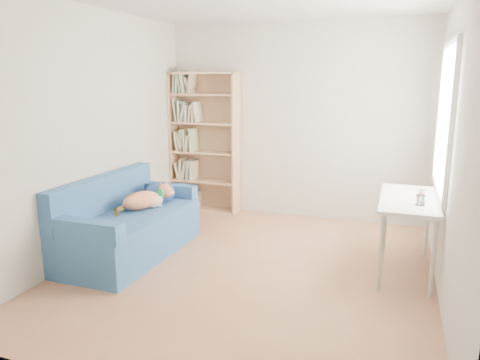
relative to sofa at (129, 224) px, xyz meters
name	(u,v)px	position (x,y,z in m)	size (l,w,h in m)	color
ground	(250,269)	(1.36, 0.01, -0.33)	(4.00, 4.00, 0.00)	#A16848
room_shell	(262,104)	(1.46, 0.05, 1.31)	(3.54, 4.04, 2.62)	silver
sofa	(129,224)	(0.00, 0.00, 0.00)	(0.86, 1.74, 0.85)	navy
bookshelf	(205,148)	(0.10, 1.85, 0.57)	(0.98, 0.30, 1.95)	tan
desk	(409,206)	(2.82, 0.45, 0.34)	(0.53, 1.16, 0.75)	silver
pen_cup	(421,199)	(2.91, 0.22, 0.48)	(0.08, 0.08, 0.16)	white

